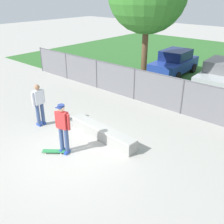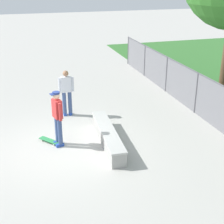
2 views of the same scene
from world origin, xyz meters
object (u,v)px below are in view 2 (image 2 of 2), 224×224
(concrete_ledge, at_px, (108,136))
(bystander, at_px, (67,91))
(skateboarder, at_px, (58,116))
(skateboard, at_px, (49,140))

(concrete_ledge, height_order, bystander, bystander)
(skateboarder, relative_size, skateboard, 2.46)
(concrete_ledge, height_order, skateboard, concrete_ledge)
(concrete_ledge, bearing_deg, skateboard, -108.55)
(skateboard, xyz_separation_m, bystander, (-2.12, 0.97, 0.94))
(bystander, bearing_deg, concrete_ledge, 17.62)
(skateboard, bearing_deg, bystander, 155.36)
(bystander, bearing_deg, skateboard, -24.64)
(concrete_ledge, height_order, skateboarder, skateboarder)
(skateboard, distance_m, bystander, 2.51)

